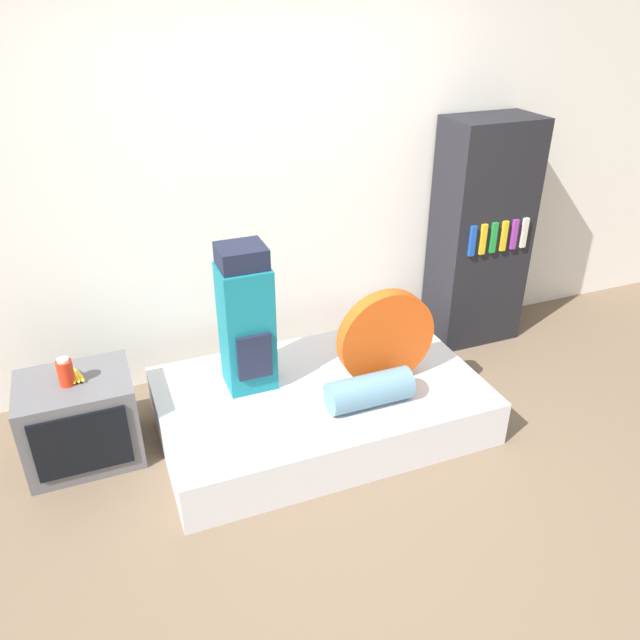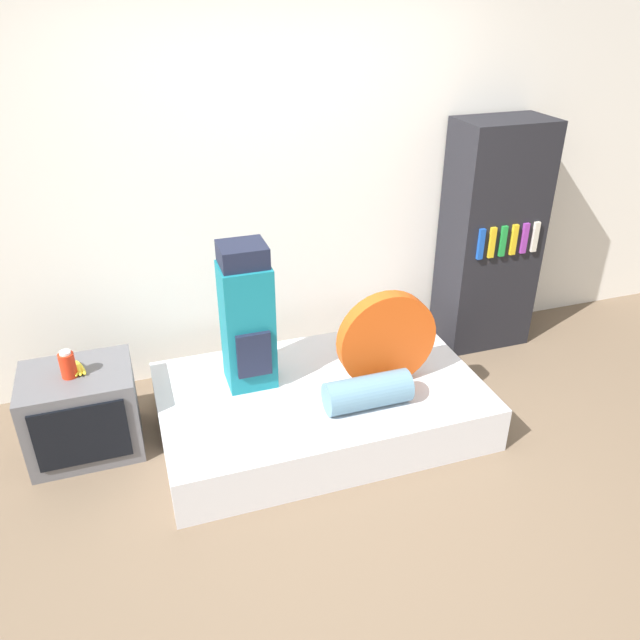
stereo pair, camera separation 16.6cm
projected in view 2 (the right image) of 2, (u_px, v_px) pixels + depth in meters
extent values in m
plane|color=brown|center=(368.00, 513.00, 3.23)|extent=(16.00, 16.00, 0.00)
cube|color=white|center=(277.00, 181.00, 3.99)|extent=(8.00, 0.05, 2.60)
cube|color=silver|center=(321.00, 405.00, 3.81)|extent=(1.91, 1.16, 0.29)
cube|color=#14707F|center=(247.00, 326.00, 3.61)|extent=(0.28, 0.26, 0.76)
cube|color=#191E33|center=(242.00, 255.00, 3.41)|extent=(0.26, 0.24, 0.12)
cube|color=#191E33|center=(254.00, 355.00, 3.55)|extent=(0.20, 0.03, 0.27)
cylinder|color=#D14C14|center=(386.00, 340.00, 3.64)|extent=(0.60, 0.09, 0.60)
cylinder|color=#5B849E|center=(368.00, 392.00, 3.52)|extent=(0.50, 0.19, 0.19)
cube|color=#5B5B60|center=(82.00, 412.00, 3.57)|extent=(0.61, 0.48, 0.52)
cube|color=black|center=(82.00, 436.00, 3.36)|extent=(0.49, 0.02, 0.37)
cylinder|color=red|center=(68.00, 365.00, 3.39)|extent=(0.08, 0.08, 0.14)
cylinder|color=white|center=(65.00, 353.00, 3.35)|extent=(0.06, 0.06, 0.02)
ellipsoid|color=yellow|center=(72.00, 369.00, 3.46)|extent=(0.08, 0.17, 0.03)
ellipsoid|color=yellow|center=(74.00, 369.00, 3.46)|extent=(0.06, 0.17, 0.03)
ellipsoid|color=yellow|center=(76.00, 368.00, 3.46)|extent=(0.03, 0.17, 0.03)
ellipsoid|color=yellow|center=(78.00, 368.00, 3.47)|extent=(0.06, 0.17, 0.03)
ellipsoid|color=yellow|center=(81.00, 368.00, 3.47)|extent=(0.08, 0.17, 0.03)
cube|color=black|center=(491.00, 237.00, 4.42)|extent=(0.64, 0.40, 1.64)
cube|color=#194CB2|center=(481.00, 244.00, 4.16)|extent=(0.04, 0.02, 0.21)
cube|color=gold|center=(492.00, 243.00, 4.19)|extent=(0.04, 0.02, 0.21)
cube|color=#1E8E38|center=(503.00, 241.00, 4.21)|extent=(0.04, 0.02, 0.21)
cube|color=gold|center=(514.00, 240.00, 4.23)|extent=(0.04, 0.02, 0.21)
cube|color=purple|center=(525.00, 238.00, 4.26)|extent=(0.04, 0.02, 0.21)
cube|color=beige|center=(535.00, 237.00, 4.28)|extent=(0.04, 0.02, 0.21)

